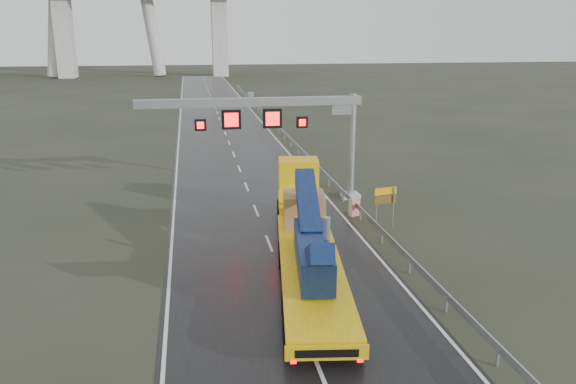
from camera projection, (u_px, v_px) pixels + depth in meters
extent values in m
plane|color=#282C1F|center=(306.00, 337.00, 21.20)|extent=(400.00, 400.00, 0.00)
cube|color=black|center=(229.00, 143.00, 59.12)|extent=(11.00, 200.00, 0.02)
cube|color=#B9B9B4|center=(350.00, 195.00, 39.37)|extent=(1.20, 1.20, 0.30)
cylinder|color=#9C9FA5|center=(352.00, 147.00, 38.44)|extent=(0.48, 0.48, 7.20)
cube|color=#9C9FA5|center=(251.00, 102.00, 36.42)|extent=(14.80, 0.55, 0.55)
cube|color=#9C9FA5|center=(341.00, 108.00, 37.57)|extent=(1.40, 0.35, 0.90)
cube|color=#9C9FA5|center=(251.00, 95.00, 36.30)|extent=(0.35, 0.35, 0.35)
cube|color=black|center=(231.00, 120.00, 36.46)|extent=(1.25, 0.25, 1.25)
cube|color=#FF0C0C|center=(231.00, 120.00, 36.32)|extent=(0.90, 0.02, 0.90)
cube|color=black|center=(272.00, 119.00, 36.90)|extent=(1.25, 0.25, 1.25)
cube|color=#FF0C0C|center=(273.00, 119.00, 36.77)|extent=(0.90, 0.02, 0.90)
cube|color=black|center=(200.00, 125.00, 36.20)|extent=(0.75, 0.25, 0.75)
cube|color=#FF0C0C|center=(200.00, 125.00, 36.07)|extent=(0.54, 0.02, 0.54)
cube|color=black|center=(302.00, 122.00, 37.32)|extent=(0.75, 0.25, 0.75)
cube|color=#FF0C0C|center=(302.00, 123.00, 37.19)|extent=(0.54, 0.02, 0.54)
cube|color=#B9B9B4|center=(64.00, 37.00, 145.26)|extent=(4.00, 6.00, 21.00)
cube|color=#B9B9B4|center=(220.00, 36.00, 151.92)|extent=(4.00, 6.00, 21.00)
cube|color=yellow|center=(311.00, 265.00, 25.29)|extent=(4.54, 13.84, 0.34)
cube|color=yellow|center=(327.00, 353.00, 18.67)|extent=(2.81, 0.50, 0.53)
cube|color=black|center=(327.00, 354.00, 18.60)|extent=(2.12, 0.31, 0.29)
cube|color=#FF0505|center=(293.00, 362.00, 18.64)|extent=(0.22, 0.07, 0.12)
cube|color=#FF0505|center=(360.00, 361.00, 18.72)|extent=(0.22, 0.07, 0.12)
cube|color=yellow|center=(301.00, 209.00, 32.10)|extent=(2.66, 1.50, 0.49)
cube|color=yellow|center=(300.00, 205.00, 33.66)|extent=(2.90, 3.23, 1.17)
cube|color=yellow|center=(298.00, 179.00, 35.03)|extent=(2.67, 2.25, 2.52)
cube|color=black|center=(297.00, 171.00, 35.90)|extent=(2.22, 0.35, 1.17)
cube|color=#112051|center=(313.00, 254.00, 24.11)|extent=(2.14, 5.96, 1.36)
cube|color=#112051|center=(308.00, 205.00, 27.06)|extent=(1.69, 5.43, 2.48)
cube|color=#112051|center=(318.00, 256.00, 21.54)|extent=(1.39, 3.93, 2.35)
cylinder|color=#9C9FA5|center=(327.00, 235.00, 23.89)|extent=(0.33, 0.33, 1.55)
cube|color=tan|center=(304.00, 209.00, 29.87)|extent=(2.41, 2.41, 1.75)
cylinder|color=black|center=(320.00, 324.00, 21.23)|extent=(2.92, 1.35, 0.97)
cylinder|color=black|center=(307.00, 255.00, 27.77)|extent=(2.92, 1.35, 0.97)
cylinder|color=black|center=(298.00, 207.00, 35.33)|extent=(2.74, 1.41, 1.07)
cylinder|color=#9C9FA5|center=(376.00, 208.00, 32.84)|extent=(0.08, 0.08, 2.50)
cylinder|color=#9C9FA5|center=(393.00, 207.00, 33.02)|extent=(0.08, 0.08, 2.50)
cube|color=#F3AB0C|center=(386.00, 191.00, 32.66)|extent=(1.44, 0.38, 0.42)
cube|color=brown|center=(385.00, 200.00, 32.80)|extent=(1.44, 0.38, 0.47)
cube|color=red|center=(354.00, 207.00, 35.32)|extent=(0.74, 0.59, 1.11)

